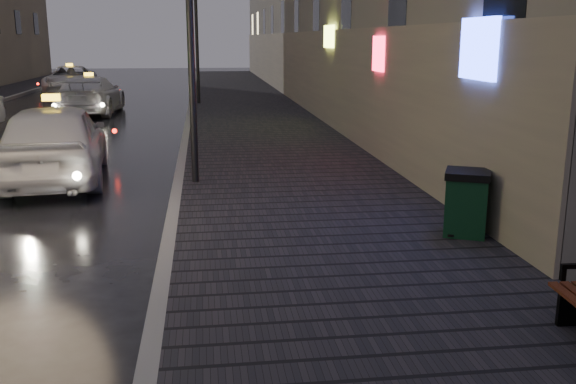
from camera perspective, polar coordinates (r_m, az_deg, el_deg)
The scene contains 9 objects.
ground at distance 7.61m, azimuth -22.91°, elevation -10.43°, with size 120.00×120.00×0.00m, color black.
sidewalk at distance 27.92m, azimuth -3.68°, elevation 7.59°, with size 4.60×58.00×0.15m, color black.
curb at distance 27.86m, azimuth -8.66°, elevation 7.45°, with size 0.20×58.00×0.15m, color slate.
lamp_near at distance 12.72m, azimuth -8.74°, elevation 15.79°, with size 0.36×0.36×5.28m.
lamp_far at distance 28.71m, azimuth -8.15°, elevation 14.47°, with size 0.36×0.36×5.28m.
trash_bin at distance 9.66m, azimuth 15.56°, elevation -0.88°, with size 0.83×0.83×0.95m.
taxi_near at distance 14.32m, azimuth -20.03°, elevation 4.25°, with size 2.00×4.96×1.69m, color #BBBBC2.
taxi_mid at distance 26.77m, azimuth -17.18°, elevation 8.22°, with size 2.10×5.16×1.50m, color silver.
taxi_far at distance 37.52m, azimuth -18.77°, elevation 9.44°, with size 2.44×5.29×1.47m, color silver.
Camera 1 is at (2.06, -6.71, 2.95)m, focal length 40.00 mm.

